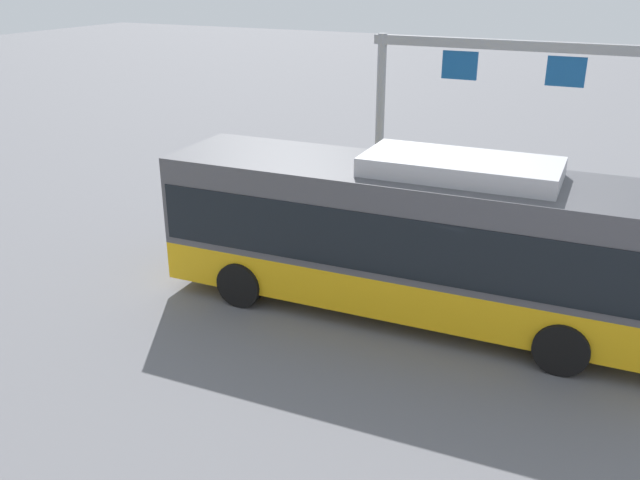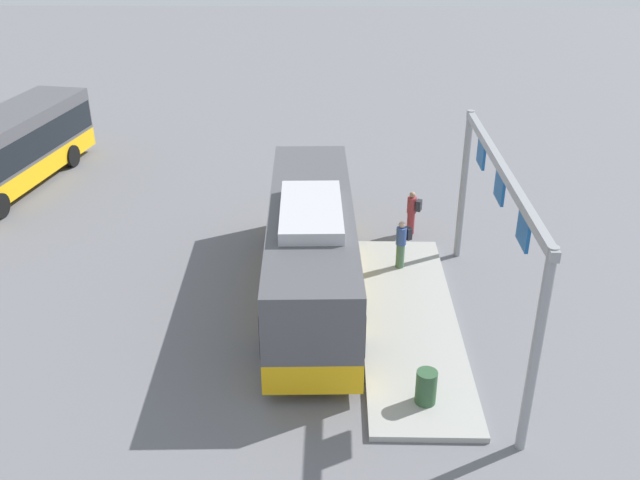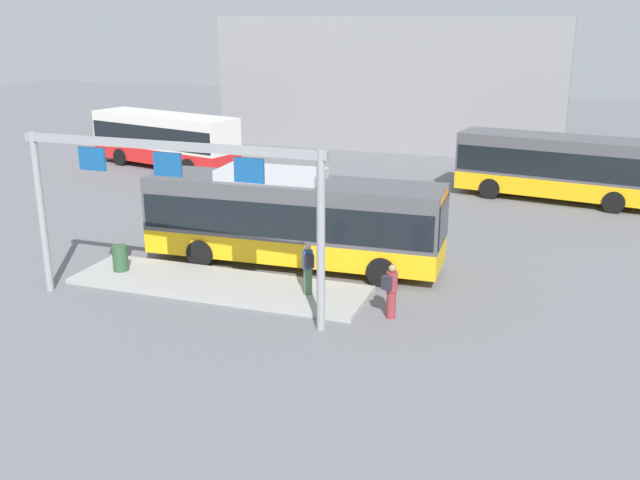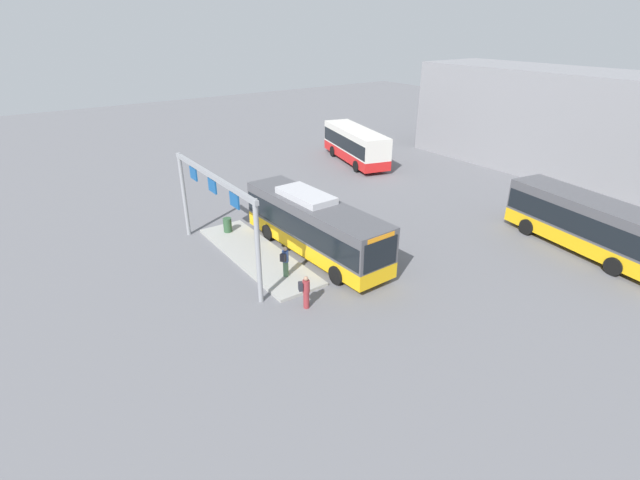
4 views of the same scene
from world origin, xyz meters
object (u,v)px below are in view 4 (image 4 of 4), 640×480
person_boarding (306,291)px  person_waiting_near (285,261)px  bus_main (314,224)px  trash_bin (228,225)px  bus_background_right (355,143)px  bus_background_left (589,222)px

person_boarding → person_waiting_near: bearing=98.9°
bus_main → trash_bin: 6.16m
bus_background_right → person_waiting_near: (15.06, -16.82, -0.73)m
person_boarding → bus_background_right: bearing=67.3°
trash_bin → person_waiting_near: bearing=0.3°
person_boarding → person_waiting_near: size_ratio=1.00×
bus_main → person_boarding: size_ratio=6.41×
bus_main → bus_background_left: 15.66m
trash_bin → bus_background_left: bearing=48.7°
bus_background_left → trash_bin: bus_background_left is taller
bus_main → bus_background_left: (8.75, 12.99, -0.03)m
person_waiting_near → bus_main: bearing=-3.1°
bus_background_left → trash_bin: (-14.01, -15.96, -1.17)m
bus_background_left → bus_background_right: same height
bus_background_left → person_waiting_near: 17.45m
person_waiting_near → bus_background_right: bearing=9.7°
bus_main → person_waiting_near: bus_main is taller
bus_background_right → person_boarding: 25.01m
bus_main → trash_bin: (-5.26, -2.97, -1.20)m
person_boarding → trash_bin: bearing=108.0°
bus_main → bus_background_left: bus_main is taller
bus_main → bus_background_left: size_ratio=1.07×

